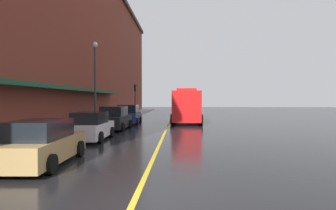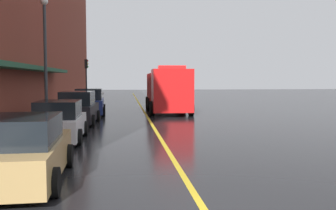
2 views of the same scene
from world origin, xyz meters
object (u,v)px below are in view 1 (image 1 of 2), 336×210
(parked_car_1, at_px, (91,127))
(parked_car_2, at_px, (115,119))
(traffic_light_near, at_px, (135,94))
(parked_car_0, at_px, (42,144))
(fire_truck, at_px, (186,107))
(parked_car_3, at_px, (129,115))
(street_lamp_left, at_px, (95,75))

(parked_car_1, bearing_deg, parked_car_2, -1.33)
(parked_car_1, xyz_separation_m, traffic_light_near, (-1.24, 23.80, 2.39))
(parked_car_2, bearing_deg, parked_car_0, -177.66)
(parked_car_2, distance_m, fire_truck, 9.16)
(parked_car_0, height_order, fire_truck, fire_truck)
(parked_car_3, relative_size, fire_truck, 0.52)
(parked_car_0, height_order, traffic_light_near, traffic_light_near)
(street_lamp_left, distance_m, traffic_light_near, 16.78)
(parked_car_3, bearing_deg, parked_car_2, 176.55)
(parked_car_2, bearing_deg, parked_car_3, 0.51)
(parked_car_0, distance_m, street_lamp_left, 13.76)
(parked_car_1, relative_size, street_lamp_left, 0.60)
(parked_car_0, xyz_separation_m, parked_car_1, (-0.16, 6.03, 0.00))
(parked_car_2, bearing_deg, parked_car_1, -178.75)
(parked_car_2, xyz_separation_m, fire_truck, (5.70, 7.13, 0.76))
(parked_car_1, relative_size, fire_truck, 0.47)
(traffic_light_near, bearing_deg, street_lamp_left, -92.27)
(parked_car_0, distance_m, fire_truck, 19.63)
(fire_truck, bearing_deg, parked_car_2, -37.85)
(parked_car_2, bearing_deg, traffic_light_near, 5.96)
(parked_car_0, relative_size, parked_car_2, 1.05)
(street_lamp_left, bearing_deg, parked_car_1, -74.96)
(parked_car_3, height_order, traffic_light_near, traffic_light_near)
(parked_car_0, bearing_deg, fire_truck, -18.69)
(parked_car_0, bearing_deg, parked_car_2, -1.61)
(parked_car_3, bearing_deg, parked_car_0, 177.81)
(fire_truck, bearing_deg, parked_car_1, -23.48)
(parked_car_3, bearing_deg, traffic_light_near, 4.21)
(parked_car_0, height_order, parked_car_2, parked_car_2)
(fire_truck, height_order, street_lamp_left, street_lamp_left)
(traffic_light_near, bearing_deg, parked_car_0, -87.32)
(parked_car_3, height_order, fire_truck, fire_truck)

